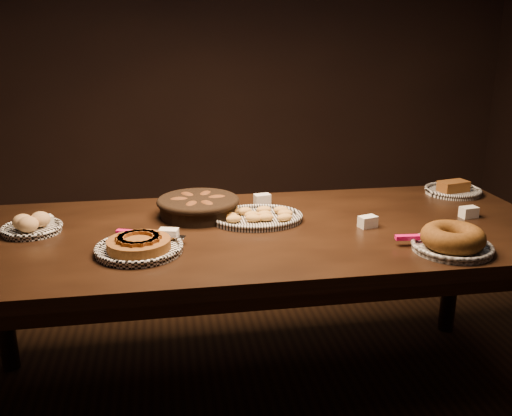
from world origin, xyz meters
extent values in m
plane|color=black|center=(0.00, 0.00, 0.00)|extent=(5.00, 5.00, 0.00)
cube|color=black|center=(0.00, 0.00, 0.72)|extent=(2.40, 1.00, 0.05)
cylinder|color=black|center=(-1.08, 0.38, 0.35)|extent=(0.08, 0.08, 0.70)
cylinder|color=black|center=(1.08, 0.38, 0.35)|extent=(0.08, 0.08, 0.70)
torus|color=white|center=(-0.44, -0.18, 0.77)|extent=(0.31, 0.31, 0.02)
cylinder|color=#532C10|center=(-0.44, -0.18, 0.78)|extent=(0.29, 0.29, 0.04)
cube|color=#4F260D|center=(-0.38, -0.15, 0.80)|extent=(0.05, 0.08, 0.01)
cube|color=#4F260D|center=(-0.40, -0.13, 0.80)|extent=(0.07, 0.07, 0.01)
cube|color=#4F260D|center=(-0.42, -0.12, 0.80)|extent=(0.08, 0.04, 0.01)
cube|color=#4F260D|center=(-0.45, -0.12, 0.80)|extent=(0.08, 0.04, 0.01)
cube|color=#4F260D|center=(-0.47, -0.13, 0.80)|extent=(0.07, 0.06, 0.01)
cube|color=#4F260D|center=(-0.49, -0.15, 0.80)|extent=(0.05, 0.08, 0.01)
cube|color=#4F260D|center=(-0.50, -0.17, 0.80)|extent=(0.02, 0.08, 0.01)
cube|color=#4F260D|center=(-0.49, -0.20, 0.80)|extent=(0.05, 0.08, 0.01)
cube|color=#4F260D|center=(-0.47, -0.22, 0.80)|extent=(0.07, 0.07, 0.01)
cube|color=#4F260D|center=(-0.45, -0.23, 0.80)|extent=(0.08, 0.04, 0.01)
cube|color=#4F260D|center=(-0.42, -0.24, 0.80)|extent=(0.08, 0.04, 0.01)
cube|color=#4F260D|center=(-0.40, -0.22, 0.80)|extent=(0.07, 0.06, 0.01)
cube|color=#4F260D|center=(-0.38, -0.20, 0.80)|extent=(0.05, 0.08, 0.01)
cube|color=#4F260D|center=(-0.37, -0.18, 0.80)|extent=(0.02, 0.08, 0.01)
cube|color=#FF0C70|center=(-0.46, -0.05, 0.78)|extent=(0.12, 0.06, 0.02)
cube|color=silver|center=(-0.34, -0.10, 0.78)|extent=(0.15, 0.08, 0.00)
torus|color=black|center=(0.03, 0.10, 0.77)|extent=(0.30, 0.30, 0.02)
ellipsoid|color=#AA6C31|center=(-0.07, 0.06, 0.78)|extent=(0.07, 0.05, 0.03)
ellipsoid|color=#AA6C31|center=(0.01, 0.05, 0.78)|extent=(0.07, 0.06, 0.03)
ellipsoid|color=#AA6C31|center=(0.06, 0.05, 0.78)|extent=(0.07, 0.04, 0.03)
ellipsoid|color=#AA6C31|center=(0.13, 0.04, 0.78)|extent=(0.07, 0.05, 0.03)
ellipsoid|color=#AA6C31|center=(-0.08, 0.10, 0.78)|extent=(0.07, 0.05, 0.03)
ellipsoid|color=#AA6C31|center=(0.01, 0.09, 0.78)|extent=(0.07, 0.05, 0.03)
ellipsoid|color=#AA6C31|center=(0.06, 0.09, 0.78)|extent=(0.07, 0.04, 0.03)
ellipsoid|color=#AA6C31|center=(0.15, 0.09, 0.78)|extent=(0.07, 0.05, 0.03)
ellipsoid|color=#AA6C31|center=(-0.07, 0.16, 0.78)|extent=(0.07, 0.06, 0.03)
ellipsoid|color=#AA6C31|center=(-0.01, 0.15, 0.78)|extent=(0.07, 0.05, 0.03)
ellipsoid|color=#AA6C31|center=(0.07, 0.15, 0.78)|extent=(0.07, 0.04, 0.03)
ellipsoid|color=#AA6C31|center=(0.14, 0.14, 0.78)|extent=(0.07, 0.05, 0.03)
ellipsoid|color=#AA6C31|center=(-0.06, 0.19, 0.78)|extent=(0.07, 0.05, 0.03)
torus|color=black|center=(0.66, -0.34, 0.77)|extent=(0.28, 0.28, 0.02)
torus|color=brown|center=(0.66, -0.34, 0.80)|extent=(0.25, 0.25, 0.08)
cube|color=#FF0C70|center=(0.54, -0.27, 0.78)|extent=(0.12, 0.03, 0.02)
cube|color=silver|center=(0.67, -0.28, 0.78)|extent=(0.15, 0.04, 0.00)
cylinder|color=black|center=(-0.20, 0.20, 0.79)|extent=(0.33, 0.33, 0.08)
torus|color=black|center=(-0.20, 0.20, 0.82)|extent=(0.35, 0.35, 0.03)
ellipsoid|color=black|center=(-0.12, 0.21, 0.81)|extent=(0.11, 0.07, 0.05)
ellipsoid|color=black|center=(-0.17, 0.27, 0.81)|extent=(0.10, 0.12, 0.05)
ellipsoid|color=black|center=(-0.24, 0.27, 0.81)|extent=(0.10, 0.12, 0.05)
ellipsoid|color=black|center=(-0.28, 0.20, 0.81)|extent=(0.10, 0.06, 0.05)
ellipsoid|color=black|center=(-0.23, 0.13, 0.81)|extent=(0.09, 0.12, 0.05)
ellipsoid|color=black|center=(-0.17, 0.13, 0.81)|extent=(0.09, 0.12, 0.05)
torus|color=white|center=(-0.85, 0.11, 0.77)|extent=(0.23, 0.23, 0.02)
ellipsoid|color=tan|center=(-0.88, 0.11, 0.79)|extent=(0.08, 0.08, 0.06)
ellipsoid|color=tan|center=(-0.82, 0.13, 0.79)|extent=(0.08, 0.08, 0.06)
ellipsoid|color=tan|center=(-0.85, 0.07, 0.79)|extent=(0.08, 0.08, 0.06)
torus|color=black|center=(1.02, 0.34, 0.77)|extent=(0.27, 0.27, 0.02)
cube|color=#532C10|center=(1.02, 0.34, 0.79)|extent=(0.15, 0.11, 0.05)
cube|color=white|center=(-0.33, -0.08, 0.77)|extent=(0.08, 0.06, 0.04)
cube|color=white|center=(0.09, 0.33, 0.77)|extent=(0.08, 0.06, 0.04)
cube|color=white|center=(0.45, -0.05, 0.77)|extent=(0.08, 0.06, 0.04)
cube|color=white|center=(-0.81, 0.16, 0.77)|extent=(0.08, 0.07, 0.04)
cube|color=white|center=(0.91, 0.00, 0.77)|extent=(0.08, 0.06, 0.04)
camera|label=1|loc=(-0.34, -2.08, 1.50)|focal=40.00mm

